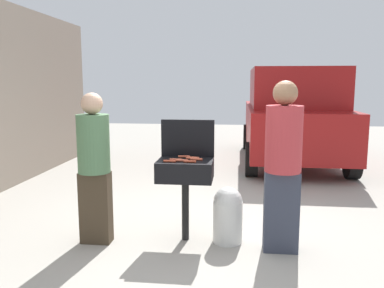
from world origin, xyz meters
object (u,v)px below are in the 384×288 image
(hot_dog_4, at_px, (193,158))
(propane_tank, at_px, (228,214))
(hot_dog_0, at_px, (190,162))
(hot_dog_3, at_px, (176,160))
(hot_dog_5, at_px, (184,157))
(hot_dog_2, at_px, (170,161))
(hot_dog_6, at_px, (192,158))
(person_right, at_px, (283,161))
(hot_dog_7, at_px, (196,159))
(bbq_grill, at_px, (185,173))
(person_left, at_px, (94,163))
(hot_dog_1, at_px, (182,160))
(parked_minivan, at_px, (292,115))

(hot_dog_4, xyz_separation_m, propane_tank, (0.39, -0.10, -0.59))
(hot_dog_0, height_order, hot_dog_3, same)
(hot_dog_0, bearing_deg, hot_dog_4, 86.63)
(hot_dog_0, distance_m, hot_dog_5, 0.29)
(hot_dog_2, distance_m, hot_dog_6, 0.28)
(hot_dog_2, xyz_separation_m, person_right, (1.17, -0.05, 0.04))
(hot_dog_3, bearing_deg, hot_dog_5, 70.80)
(hot_dog_0, distance_m, propane_tank, 0.72)
(hot_dog_2, height_order, propane_tank, hot_dog_2)
(hot_dog_2, bearing_deg, hot_dog_3, 59.18)
(hot_dog_7, bearing_deg, hot_dog_6, 137.58)
(hot_dog_2, distance_m, hot_dog_4, 0.31)
(hot_dog_2, xyz_separation_m, propane_tank, (0.62, 0.11, -0.59))
(hot_dog_7, distance_m, propane_tank, 0.69)
(bbq_grill, height_order, hot_dog_4, hot_dog_4)
(hot_dog_5, xyz_separation_m, hot_dog_6, (0.10, -0.10, 0.00))
(bbq_grill, height_order, person_right, person_right)
(hot_dog_5, xyz_separation_m, person_right, (1.05, -0.33, 0.04))
(bbq_grill, height_order, hot_dog_0, hot_dog_0)
(hot_dog_3, height_order, hot_dog_7, same)
(propane_tank, bearing_deg, person_left, -173.54)
(propane_tank, bearing_deg, hot_dog_3, -177.30)
(hot_dog_4, xyz_separation_m, person_left, (-1.04, -0.26, -0.03))
(hot_dog_1, distance_m, person_left, 0.94)
(hot_dog_6, bearing_deg, person_right, -13.64)
(person_left, bearing_deg, person_right, 5.96)
(hot_dog_4, bearing_deg, hot_dog_1, -122.16)
(hot_dog_6, xyz_separation_m, parked_minivan, (1.66, 4.57, 0.11))
(person_left, bearing_deg, parked_minivan, 66.79)
(bbq_grill, bearing_deg, hot_dog_6, 33.30)
(bbq_grill, relative_size, hot_dog_1, 6.92)
(person_right, relative_size, parked_minivan, 0.40)
(hot_dog_1, relative_size, hot_dog_6, 1.00)
(hot_dog_0, xyz_separation_m, hot_dog_1, (-0.09, 0.05, 0.00))
(hot_dog_6, bearing_deg, bbq_grill, -146.70)
(hot_dog_5, distance_m, propane_tank, 0.79)
(bbq_grill, relative_size, hot_dog_6, 6.92)
(person_left, bearing_deg, hot_dog_7, 15.43)
(hot_dog_3, height_order, hot_dog_6, same)
(hot_dog_1, xyz_separation_m, parked_minivan, (1.76, 4.70, 0.11))
(hot_dog_1, bearing_deg, hot_dog_7, 28.96)
(hot_dog_5, bearing_deg, hot_dog_4, -28.67)
(hot_dog_1, distance_m, hot_dog_7, 0.17)
(hot_dog_6, relative_size, person_right, 0.07)
(hot_dog_0, bearing_deg, hot_dog_5, 109.87)
(hot_dog_3, relative_size, parked_minivan, 0.03)
(person_left, distance_m, person_right, 1.98)
(hot_dog_2, xyz_separation_m, hot_dog_6, (0.22, 0.18, 0.00))
(hot_dog_7, height_order, propane_tank, hot_dog_7)
(hot_dog_6, bearing_deg, parked_minivan, 69.99)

